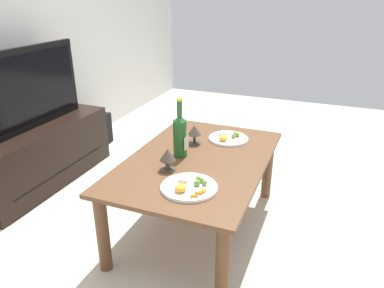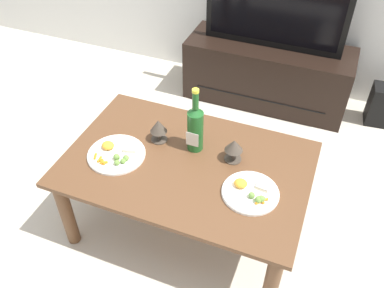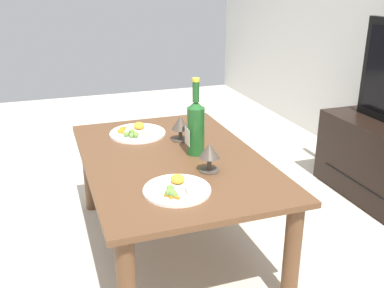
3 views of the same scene
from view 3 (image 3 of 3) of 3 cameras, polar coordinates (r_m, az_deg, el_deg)
The scene contains 7 objects.
ground_plane at distance 2.32m, azimuth -2.37°, elevation -13.00°, with size 6.40×6.40×0.00m, color beige.
dining_table at distance 2.12m, azimuth -2.54°, elevation -3.62°, with size 1.23×0.80×0.50m.
wine_bottle at distance 2.07m, azimuth 0.51°, elevation 2.37°, with size 0.08×0.08×0.36m.
goblet_left at distance 2.27m, azimuth -1.50°, elevation 2.56°, with size 0.09×0.09×0.13m.
goblet_right at distance 1.90m, azimuth 2.25°, elevation -1.12°, with size 0.09×0.09×0.13m.
dinner_plate_left at distance 2.38m, azimuth -6.99°, elevation 1.47°, with size 0.30×0.30×0.05m.
dinner_plate_right at distance 1.75m, azimuth -1.93°, elevation -5.80°, with size 0.27×0.27×0.05m.
Camera 3 is at (1.85, -0.54, 1.29)m, focal length 41.67 mm.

